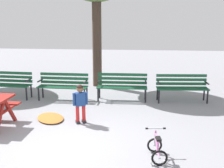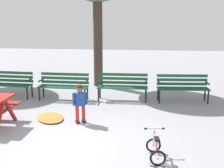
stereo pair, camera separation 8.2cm
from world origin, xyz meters
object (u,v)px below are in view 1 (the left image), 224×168
object	(u,v)px
park_bench_far_left	(8,82)
child_standing	(80,101)
park_bench_far_right	(182,86)
park_bench_left	(63,84)
park_bench_right	(122,84)
kids_bicycle	(157,149)

from	to	relation	value
park_bench_far_left	child_standing	size ratio (longest dim) A/B	1.63
park_bench_far_right	child_standing	distance (m)	3.56
park_bench_left	park_bench_right	world-z (taller)	same
child_standing	park_bench_far_right	bearing A→B (deg)	38.29
park_bench_far_left	park_bench_right	world-z (taller)	same
park_bench_left	park_bench_far_right	world-z (taller)	same
park_bench_left	park_bench_right	bearing A→B (deg)	4.54
kids_bicycle	park_bench_far_left	bearing A→B (deg)	141.31
park_bench_far_left	park_bench_right	size ratio (longest dim) A/B	1.01
park_bench_right	park_bench_far_right	size ratio (longest dim) A/B	0.98
park_bench_far_right	child_standing	bearing A→B (deg)	-141.71
park_bench_left	park_bench_far_left	bearing A→B (deg)	178.19
park_bench_far_left	child_standing	distance (m)	3.57
park_bench_right	child_standing	size ratio (longest dim) A/B	1.61
park_bench_far_left	park_bench_left	bearing A→B (deg)	-1.81
park_bench_left	park_bench_far_right	distance (m)	3.79
park_bench_left	kids_bicycle	distance (m)	4.67
child_standing	kids_bicycle	xyz separation A→B (m)	(1.82, -1.69, -0.38)
park_bench_left	child_standing	size ratio (longest dim) A/B	1.61
park_bench_right	kids_bicycle	world-z (taller)	park_bench_right
park_bench_far_left	kids_bicycle	size ratio (longest dim) A/B	2.74
park_bench_far_left	park_bench_far_right	size ratio (longest dim) A/B	1.00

